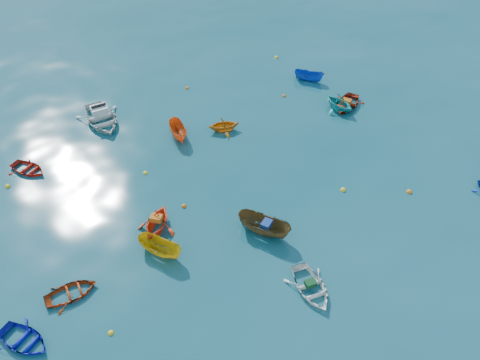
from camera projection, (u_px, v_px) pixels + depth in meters
ground at (291, 226)px, 28.86m from camera, size 160.00×160.00×0.00m
dinghy_blue_sw at (25, 343)px, 22.98m from camera, size 3.03×3.47×0.60m
dinghy_white_near at (310, 290)px, 25.32m from camera, size 3.16×3.74×0.66m
sampan_brown_mid at (264, 233)px, 28.45m from camera, size 2.53×3.71×1.34m
dinghy_orange_w at (158, 229)px, 28.68m from camera, size 3.72×3.65×1.49m
sampan_yellow_mid at (161, 253)px, 27.24m from camera, size 2.12×3.16×1.14m
dinghy_cyan_se at (338, 109)px, 38.79m from camera, size 2.59×2.98×1.52m
dinghy_red_nw at (72, 295)px, 25.09m from camera, size 3.07×2.45×0.57m
sampan_orange_n at (179, 136)px, 35.91m from camera, size 2.04×3.14×1.14m
dinghy_red_ne at (346, 106)px, 39.13m from camera, size 4.10×3.53×0.72m
sampan_blue_far at (308, 80)px, 42.41m from camera, size 2.24×2.88×1.05m
dinghy_red_far at (29, 171)px, 32.82m from camera, size 2.94×3.34×0.58m
dinghy_orange_far at (224, 130)px, 36.53m from camera, size 3.06×2.92×1.26m
motorboat_white at (102, 122)px, 37.36m from camera, size 4.24×5.35×1.60m
tarp_green_a at (310, 283)px, 25.07m from camera, size 0.69×0.60×0.28m
tarp_blue_a at (267, 224)px, 27.85m from camera, size 0.84×0.75×0.34m
tarp_orange_a at (156, 218)px, 28.12m from camera, size 0.83×0.86×0.33m
tarp_orange_b at (347, 101)px, 38.71m from camera, size 0.79×0.89×0.36m
buoy_ye_a at (343, 190)px, 31.32m from camera, size 0.37×0.37×0.37m
buoy_or_b at (409, 192)px, 31.18m from camera, size 0.37×0.37×0.37m
buoy_ye_b at (111, 333)px, 23.38m from camera, size 0.30×0.30×0.30m
buoy_or_c at (184, 206)px, 30.16m from camera, size 0.33×0.33×0.33m
buoy_ye_c at (145, 173)px, 32.65m from camera, size 0.33×0.33×0.33m
buoy_or_d at (284, 96)px, 40.34m from camera, size 0.33×0.33×0.33m
buoy_ye_d at (8, 187)px, 31.59m from camera, size 0.37×0.37×0.37m
buoy_or_e at (187, 88)px, 41.34m from camera, size 0.33×0.33×0.33m
buoy_ye_e at (276, 58)px, 45.75m from camera, size 0.38×0.38×0.38m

